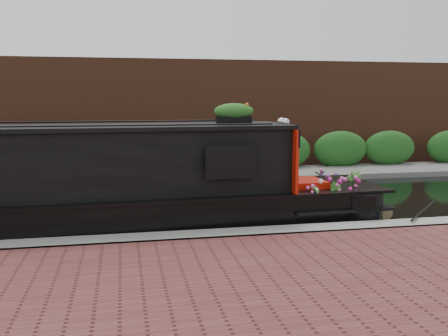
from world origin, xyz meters
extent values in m
plane|color=black|center=(0.00, 0.00, 0.00)|extent=(80.00, 80.00, 0.00)
cube|color=gray|center=(0.00, -3.30, 0.00)|extent=(40.00, 0.60, 0.50)
cube|color=#62625D|center=(0.00, 4.20, 0.00)|extent=(40.00, 2.40, 0.34)
cube|color=#1F511B|center=(0.00, 5.10, 0.00)|extent=(40.00, 1.10, 2.80)
cube|color=#5A301E|center=(0.00, 7.20, 0.00)|extent=(40.00, 1.00, 8.00)
cube|color=black|center=(-2.24, -1.94, 1.36)|extent=(8.83, 2.04, 1.29)
cube|color=black|center=(-2.24, -1.94, 2.04)|extent=(8.98, 2.18, 0.08)
cube|color=#B71607|center=(2.17, -1.94, 1.36)|extent=(0.13, 1.67, 1.29)
cube|color=black|center=(0.90, -2.79, 1.43)|extent=(0.86, 0.06, 0.52)
cube|color=#B71607|center=(2.66, -1.94, 0.67)|extent=(0.80, 0.89, 0.48)
sphere|color=silver|center=(2.18, -2.07, 2.11)|extent=(0.17, 0.17, 0.17)
sphere|color=silver|center=(2.18, -1.80, 2.11)|extent=(0.17, 0.17, 0.17)
cube|color=black|center=(1.15, -1.94, 2.16)|extent=(0.70, 0.24, 0.16)
ellipsoid|color=#DE5A18|center=(1.15, -1.94, 2.35)|extent=(0.76, 0.23, 0.23)
imported|color=#2F6A23|center=(2.64, -2.58, 0.68)|extent=(0.32, 0.32, 0.51)
imported|color=#2F6A23|center=(3.10, -2.58, 0.69)|extent=(0.36, 0.36, 0.52)
imported|color=#2F6A23|center=(3.33, -1.46, 0.70)|extent=(0.49, 0.43, 0.54)
imported|color=#2F6A23|center=(3.64, -2.17, 0.76)|extent=(0.50, 0.50, 0.66)
imported|color=#2F6A23|center=(2.60, -1.24, 0.69)|extent=(0.27, 0.32, 0.52)
cylinder|color=olive|center=(4.46, -1.94, 0.15)|extent=(0.31, 0.34, 0.31)
camera|label=1|loc=(-1.03, -11.62, 2.59)|focal=40.00mm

